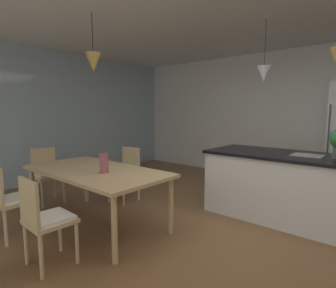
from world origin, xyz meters
TOP-DOWN VIEW (x-y plane):
  - ground_plane at (0.00, 0.00)m, footprint 10.00×8.40m
  - wall_back_kitchen at (0.00, 3.26)m, footprint 10.00×0.12m
  - window_wall_left_glazing at (-4.06, 0.00)m, footprint 0.06×8.40m
  - dining_table at (-1.43, -0.65)m, footprint 1.96×1.00m
  - chair_window_end at (-2.77, -0.65)m, footprint 0.43×0.43m
  - chair_near_right at (-0.99, -1.52)m, footprint 0.41×0.41m
  - chair_near_left at (-1.86, -1.52)m, footprint 0.42×0.42m
  - chair_far_left at (-1.87, 0.22)m, footprint 0.43×0.43m
  - kitchen_island at (0.42, 1.13)m, footprint 2.20×0.95m
  - pendant_over_table at (-1.59, -0.52)m, footprint 0.21×0.21m
  - pendant_over_island_main at (-0.00, 1.13)m, footprint 0.19×0.19m
  - vase_on_dining_table at (-1.19, -0.69)m, footprint 0.10×0.10m

SIDE VIEW (x-z plane):
  - ground_plane at x=0.00m, z-range -0.04..0.00m
  - kitchen_island at x=0.42m, z-range 0.01..0.92m
  - chair_window_end at x=-2.77m, z-range 0.04..0.91m
  - chair_near_right at x=-0.99m, z-range 0.04..0.91m
  - chair_near_left at x=-1.86m, z-range 0.04..0.91m
  - chair_far_left at x=-1.87m, z-range 0.04..0.91m
  - dining_table at x=-1.43m, z-range 0.30..1.03m
  - vase_on_dining_table at x=-1.19m, z-range 0.73..0.97m
  - wall_back_kitchen at x=0.00m, z-range 0.00..2.70m
  - window_wall_left_glazing at x=-4.06m, z-range 0.00..2.70m
  - pendant_over_island_main at x=0.00m, z-range 1.56..2.39m
  - pendant_over_table at x=-1.59m, z-range 1.72..2.46m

